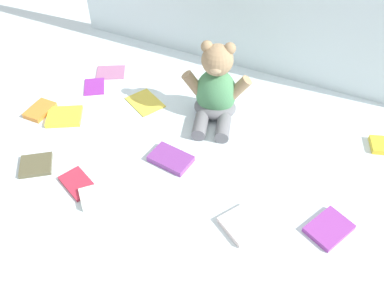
{
  "coord_description": "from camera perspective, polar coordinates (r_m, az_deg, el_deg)",
  "views": [
    {
      "loc": [
        0.34,
        -0.85,
        0.93
      ],
      "look_at": [
        -0.02,
        -0.1,
        0.1
      ],
      "focal_mm": 38.48,
      "sensor_mm": 36.0,
      "label": 1
    }
  ],
  "objects": [
    {
      "name": "book_case_8",
      "position": [
        1.17,
        18.46,
        -11.03
      ],
      "size": [
        0.13,
        0.14,
        0.02
      ],
      "primitive_type": "cube",
      "rotation": [
        0.0,
        0.0,
        5.83
      ],
      "color": "purple",
      "rests_on": "ground_plane"
    },
    {
      "name": "teddy_bear",
      "position": [
        1.36,
        3.3,
        7.33
      ],
      "size": [
        0.23,
        0.23,
        0.28
      ],
      "rotation": [
        0.0,
        0.0,
        0.28
      ],
      "color": "#4C8C59",
      "rests_on": "ground_plane"
    },
    {
      "name": "ground_plane",
      "position": [
        1.31,
        2.46,
        -0.48
      ],
      "size": [
        3.2,
        3.2,
        0.0
      ],
      "primitive_type": "plane",
      "color": "silver"
    },
    {
      "name": "book_case_6",
      "position": [
        1.64,
        -11.23,
        9.76
      ],
      "size": [
        0.14,
        0.13,
        0.01
      ],
      "primitive_type": "cube",
      "rotation": [
        0.0,
        0.0,
        5.21
      ],
      "color": "#A86490",
      "rests_on": "ground_plane"
    },
    {
      "name": "book_case_0",
      "position": [
        1.48,
        -6.53,
        5.82
      ],
      "size": [
        0.16,
        0.14,
        0.01
      ],
      "primitive_type": "cube",
      "rotation": [
        0.0,
        0.0,
        1.08
      ],
      "color": "gold",
      "rests_on": "ground_plane"
    },
    {
      "name": "book_case_5",
      "position": [
        1.58,
        -13.4,
        7.8
      ],
      "size": [
        0.12,
        0.12,
        0.01
      ],
      "primitive_type": "cube",
      "rotation": [
        0.0,
        0.0,
        0.58
      ],
      "color": "purple",
      "rests_on": "ground_plane"
    },
    {
      "name": "book_case_7",
      "position": [
        1.12,
        6.97,
        -11.02
      ],
      "size": [
        0.13,
        0.13,
        0.02
      ],
      "primitive_type": "cube",
      "rotation": [
        0.0,
        0.0,
        4.16
      ],
      "color": "white",
      "rests_on": "ground_plane"
    },
    {
      "name": "book_case_9",
      "position": [
        1.47,
        -17.28,
        3.66
      ],
      "size": [
        0.15,
        0.14,
        0.01
      ],
      "primitive_type": "cube",
      "rotation": [
        0.0,
        0.0,
        5.23
      ],
      "color": "yellow",
      "rests_on": "ground_plane"
    },
    {
      "name": "book_case_4",
      "position": [
        1.33,
        -20.82,
        -2.74
      ],
      "size": [
        0.13,
        0.13,
        0.01
      ],
      "primitive_type": "cube",
      "rotation": [
        0.0,
        0.0,
        5.34
      ],
      "color": "brown",
      "rests_on": "ground_plane"
    },
    {
      "name": "book_case_10",
      "position": [
        1.26,
        -2.96,
        -2.06
      ],
      "size": [
        0.13,
        0.1,
        0.02
      ],
      "primitive_type": "cube",
      "rotation": [
        0.0,
        0.0,
        4.58
      ],
      "color": "#803990",
      "rests_on": "ground_plane"
    },
    {
      "name": "book_case_11",
      "position": [
        1.25,
        -15.55,
        -5.28
      ],
      "size": [
        0.13,
        0.11,
        0.01
      ],
      "primitive_type": "cube",
      "rotation": [
        0.0,
        0.0,
        4.29
      ],
      "color": "#C2293F",
      "rests_on": "ground_plane"
    },
    {
      "name": "book_case_2",
      "position": [
        1.52,
        -20.32,
        4.41
      ],
      "size": [
        0.07,
        0.1,
        0.02
      ],
      "primitive_type": "cube",
      "rotation": [
        0.0,
        0.0,
        3.15
      ],
      "color": "orange",
      "rests_on": "ground_plane"
    },
    {
      "name": "book_case_1",
      "position": [
        1.2,
        -12.37,
        -6.83
      ],
      "size": [
        0.13,
        0.13,
        0.02
      ],
      "primitive_type": "cube",
      "rotation": [
        0.0,
        0.0,
        5.51
      ],
      "color": "silver",
      "rests_on": "ground_plane"
    }
  ]
}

